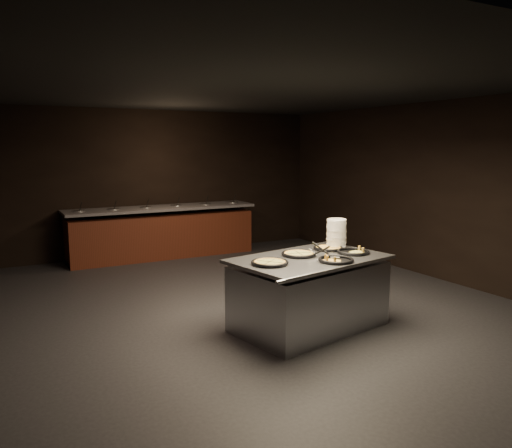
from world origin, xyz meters
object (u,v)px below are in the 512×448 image
at_px(plate_stack, 336,233).
at_px(pan_cheese_whole, 299,254).
at_px(pan_veggie_whole, 270,262).
at_px(serving_counter, 309,294).

bearing_deg(plate_stack, pan_cheese_whole, -164.87).
height_order(plate_stack, pan_cheese_whole, plate_stack).
relative_size(plate_stack, pan_veggie_whole, 0.87).
bearing_deg(pan_veggie_whole, pan_cheese_whole, 23.40).
relative_size(pan_veggie_whole, pan_cheese_whole, 0.99).
xyz_separation_m(serving_counter, pan_veggie_whole, (-0.59, -0.08, 0.47)).
height_order(serving_counter, pan_cheese_whole, pan_cheese_whole).
bearing_deg(pan_cheese_whole, serving_counter, -69.09).
bearing_deg(serving_counter, plate_stack, 16.69).
height_order(serving_counter, plate_stack, plate_stack).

